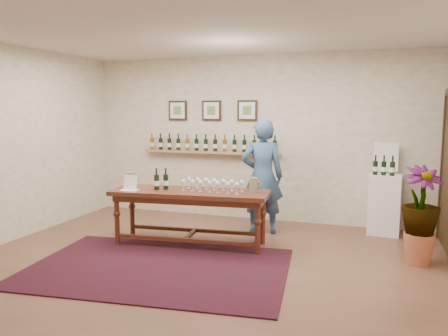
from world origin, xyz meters
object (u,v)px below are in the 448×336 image
(tasting_table, at_px, (190,199))
(potted_plant, at_px, (420,215))
(person, at_px, (262,176))
(display_pedestal, at_px, (385,204))

(tasting_table, height_order, potted_plant, potted_plant)
(person, bearing_deg, potted_plant, 146.60)
(tasting_table, xyz_separation_m, potted_plant, (2.96, 0.18, -0.05))
(tasting_table, bearing_deg, person, 43.29)
(display_pedestal, bearing_deg, person, -162.99)
(tasting_table, xyz_separation_m, person, (0.80, 0.93, 0.22))
(display_pedestal, xyz_separation_m, person, (-1.79, -0.55, 0.42))
(tasting_table, relative_size, display_pedestal, 2.45)
(display_pedestal, relative_size, potted_plant, 0.87)
(person, bearing_deg, tasting_table, 35.07)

